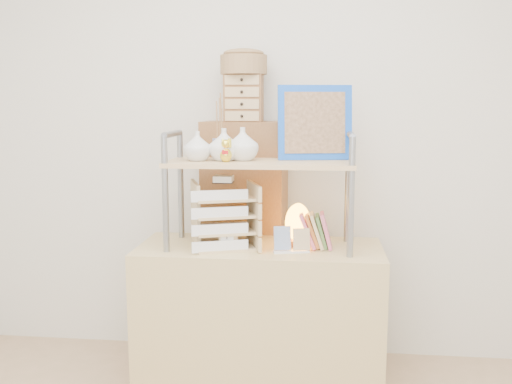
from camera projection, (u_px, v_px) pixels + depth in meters
room_shell at (235, 27)px, 1.87m from camera, size 3.42×3.41×2.61m
desk at (260, 319)px, 2.87m from camera, size 1.20×0.50×0.75m
cabinet at (245, 242)px, 3.20m from camera, size 0.47×0.28×1.35m
hutch at (254, 157)px, 2.76m from camera, size 0.90×0.34×0.79m
letter_tray at (224, 219)px, 2.77m from camera, size 0.36×0.36×0.35m
salt_lamp at (298, 224)px, 2.82m from camera, size 0.14×0.13×0.21m
desk_clock at (228, 238)px, 2.70m from camera, size 0.10×0.06×0.13m
postcard_stand at (291, 245)px, 2.69m from camera, size 0.18×0.09×0.12m
drawer_chest at (244, 98)px, 3.05m from camera, size 0.20×0.16×0.25m
woven_basket at (244, 65)px, 3.03m from camera, size 0.25×0.25×0.10m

